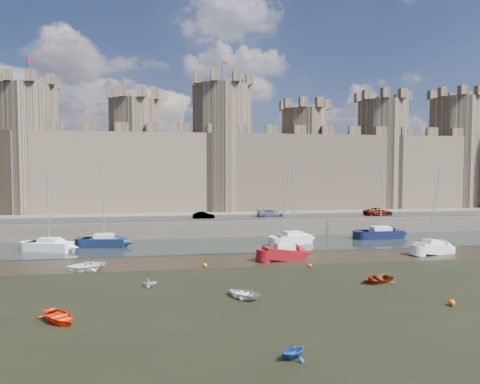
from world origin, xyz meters
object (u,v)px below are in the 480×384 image
Objects in this scene: sailboat_1 at (104,241)px; sailboat_3 at (381,233)px; car_3 at (378,212)px; sailboat_2 at (293,238)px; sailboat_4 at (285,253)px; car_1 at (204,215)px; car_2 at (271,213)px; sailboat_0 at (49,245)px; sailboat_5 at (434,247)px; dinghy_0 at (60,318)px; dinghy_1 at (294,352)px.

sailboat_1 is 38.51m from sailboat_3.
sailboat_2 is (-17.20, -9.88, -2.29)m from car_3.
sailboat_3 is 21.15m from sailboat_4.
sailboat_1 is at bearing 102.23° from car_3.
car_2 is at bearing -87.19° from car_1.
car_1 is 0.31× the size of sailboat_1.
sailboat_1 is at bearing 33.91° from sailboat_0.
sailboat_3 is at bearing -113.63° from car_2.
car_3 is 0.43× the size of sailboat_3.
sailboat_5 is 3.53× the size of dinghy_0.
sailboat_1 is 27.50m from dinghy_0.
car_2 is 20.09m from sailboat_4.
car_1 is 2.08× the size of dinghy_1.
dinghy_1 is (-6.06, -24.33, -0.39)m from sailboat_4.
sailboat_4 is at bearing 176.07° from car_2.
car_3 reaches higher than dinghy_0.
sailboat_5 is (15.29, -19.22, -2.40)m from car_2.
sailboat_1 is at bearing 51.30° from dinghy_0.
car_3 is at bearing 69.72° from sailboat_5.
car_2 is at bearing 115.48° from sailboat_5.
sailboat_0 is at bearing 153.11° from sailboat_4.
car_1 is 1.10× the size of dinghy_0.
sailboat_2 reaches higher than sailboat_0.
sailboat_1 reaches higher than sailboat_5.
sailboat_4 reaches higher than sailboat_3.
dinghy_1 is (-26.84, -43.29, -2.72)m from car_3.
sailboat_0 reaches higher than car_3.
sailboat_5 is at bearing -71.01° from dinghy_1.
sailboat_3 is 3.59× the size of dinghy_0.
sailboat_2 is at bearing 121.09° from car_3.
car_2 reaches higher than dinghy_1.
car_1 reaches higher than dinghy_0.
dinghy_0 is at bearing -79.86° from sailboat_1.
sailboat_1 is at bearing 144.24° from sailboat_4.
sailboat_5 is at bearing -6.84° from sailboat_4.
car_2 is 10.87m from sailboat_2.
sailboat_1 is (-41.72, -8.11, -2.31)m from car_3.
sailboat_1 reaches higher than dinghy_1.
dinghy_0 is at bearing 160.93° from car_1.
sailboat_1 reaches higher than car_1.
sailboat_0 is at bearing 114.39° from car_2.
sailboat_3 is (25.11, -7.31, -2.22)m from car_1.
sailboat_4 is (7.55, -19.11, -2.24)m from car_1.
sailboat_1 is (-13.38, -8.25, -2.21)m from car_1.
car_1 is 0.31× the size of sailboat_2.
dinghy_1 is at bearing -39.60° from sailboat_0.
sailboat_4 is 25.07m from dinghy_1.
sailboat_2 is (0.44, -10.61, -2.31)m from car_2.
sailboat_1 is 1.01× the size of sailboat_5.
sailboat_2 is 1.01× the size of sailboat_3.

